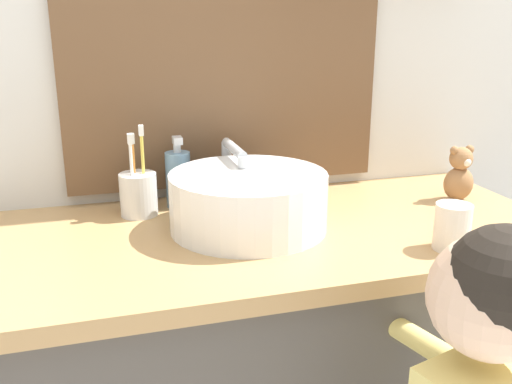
{
  "coord_description": "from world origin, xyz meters",
  "views": [
    {
      "loc": [
        -0.34,
        -0.74,
        1.23
      ],
      "look_at": [
        -0.05,
        0.27,
        0.9
      ],
      "focal_mm": 40.0,
      "sensor_mm": 36.0,
      "label": 1
    }
  ],
  "objects_px": {
    "sink_basin": "(248,200)",
    "toothbrush_holder": "(138,193)",
    "soap_dispenser": "(178,178)",
    "drinking_cup": "(452,227)",
    "teddy_bear": "(459,175)"
  },
  "relations": [
    {
      "from": "toothbrush_holder",
      "to": "drinking_cup",
      "type": "height_order",
      "value": "toothbrush_holder"
    },
    {
      "from": "teddy_bear",
      "to": "drinking_cup",
      "type": "bearing_deg",
      "value": -127.08
    },
    {
      "from": "soap_dispenser",
      "to": "teddy_bear",
      "type": "xyz_separation_m",
      "value": [
        0.65,
        -0.14,
        -0.0
      ]
    },
    {
      "from": "toothbrush_holder",
      "to": "sink_basin",
      "type": "bearing_deg",
      "value": -34.35
    },
    {
      "from": "sink_basin",
      "to": "toothbrush_holder",
      "type": "relative_size",
      "value": 1.86
    },
    {
      "from": "soap_dispenser",
      "to": "drinking_cup",
      "type": "xyz_separation_m",
      "value": [
        0.46,
        -0.4,
        -0.02
      ]
    },
    {
      "from": "sink_basin",
      "to": "teddy_bear",
      "type": "distance_m",
      "value": 0.54
    },
    {
      "from": "toothbrush_holder",
      "to": "drinking_cup",
      "type": "xyz_separation_m",
      "value": [
        0.55,
        -0.36,
        -0.01
      ]
    },
    {
      "from": "soap_dispenser",
      "to": "drinking_cup",
      "type": "distance_m",
      "value": 0.61
    },
    {
      "from": "soap_dispenser",
      "to": "sink_basin",
      "type": "bearing_deg",
      "value": -56.96
    },
    {
      "from": "toothbrush_holder",
      "to": "drinking_cup",
      "type": "distance_m",
      "value": 0.66
    },
    {
      "from": "sink_basin",
      "to": "drinking_cup",
      "type": "distance_m",
      "value": 0.4
    },
    {
      "from": "soap_dispenser",
      "to": "teddy_bear",
      "type": "height_order",
      "value": "soap_dispenser"
    },
    {
      "from": "teddy_bear",
      "to": "toothbrush_holder",
      "type": "bearing_deg",
      "value": 172.03
    },
    {
      "from": "teddy_bear",
      "to": "drinking_cup",
      "type": "relative_size",
      "value": 1.49
    }
  ]
}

